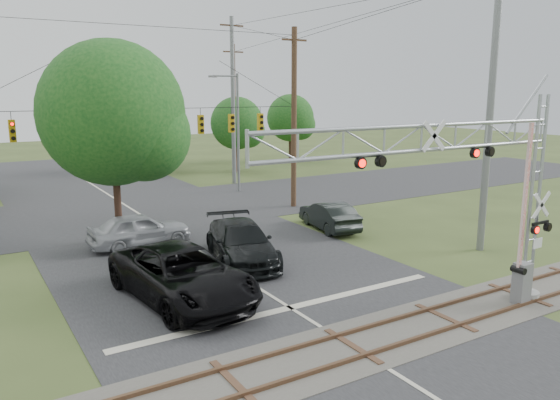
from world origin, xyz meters
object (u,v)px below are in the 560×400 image
traffic_signal_span (166,124)px  sedan_silver (140,230)px  car_dark (241,243)px  streetlight (236,127)px  crossing_gantry (471,183)px  pickup_black (182,274)px

traffic_signal_span → sedan_silver: traffic_signal_span is taller
car_dark → streetlight: (7.66, 15.49, 4.04)m
crossing_gantry → car_dark: size_ratio=1.99×
pickup_black → streetlight: (11.63, 18.45, 3.94)m
crossing_gantry → streetlight: size_ratio=1.38×
streetlight → car_dark: bearing=-116.3°
pickup_black → streetlight: streetlight is taller
car_dark → traffic_signal_span: bearing=105.4°
crossing_gantry → sedan_silver: bearing=114.4°
crossing_gantry → sedan_silver: crossing_gantry is taller
crossing_gantry → sedan_silver: (-6.53, 14.41, -3.84)m
traffic_signal_span → pickup_black: bearing=-107.9°
pickup_black → streetlight: bearing=51.5°
sedan_silver → crossing_gantry: bearing=-157.3°
crossing_gantry → pickup_black: crossing_gantry is taller
traffic_signal_span → sedan_silver: 6.95m
traffic_signal_span → sedan_silver: bearing=-126.9°
pickup_black → streetlight: size_ratio=0.81×
crossing_gantry → car_dark: (-3.38, 9.57, -3.79)m
sedan_silver → streetlight: bearing=-47.0°
crossing_gantry → traffic_signal_span: (-3.56, 18.36, 1.05)m
car_dark → sedan_silver: (-3.15, 4.84, -0.04)m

